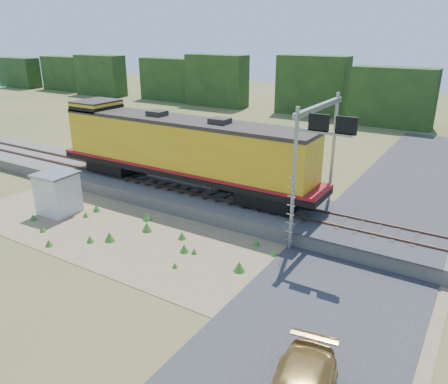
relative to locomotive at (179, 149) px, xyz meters
The scene contains 10 objects.
ground 8.65m from the locomotive, 48.76° to the right, with size 140.00×140.00×0.00m, color #475123.
ballast 6.02m from the locomotive, ahead, with size 70.00×5.00×0.80m, color slate.
rails 5.80m from the locomotive, ahead, with size 70.00×1.54×0.16m.
dirt_shoulder 7.20m from the locomotive, 59.34° to the right, with size 26.00×8.00×0.03m, color #8C7754.
road 13.73m from the locomotive, 23.21° to the right, with size 7.00×66.00×0.86m.
tree_line_north 32.43m from the locomotive, 80.66° to the left, with size 130.00×3.00×6.50m.
weed_clumps 7.00m from the locomotive, 73.38° to the right, with size 15.00×6.20×0.56m, color #327320, non-canonical shape.
locomotive is the anchor object (origin of this frame).
shed 7.65m from the locomotive, 129.16° to the right, with size 2.22×2.22×2.51m.
signal_gantry 9.55m from the locomotive, ahead, with size 2.82×6.20×7.11m.
Camera 1 is at (11.15, -15.01, 10.26)m, focal length 35.00 mm.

